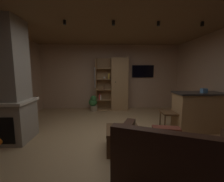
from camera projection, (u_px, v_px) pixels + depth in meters
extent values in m
cube|color=tan|center=(113.00, 139.00, 3.23)|extent=(5.63, 5.72, 0.02)
cube|color=tan|center=(110.00, 77.00, 5.92)|extent=(5.75, 0.06, 2.61)
cube|color=brown|center=(113.00, 17.00, 2.89)|extent=(5.63, 5.72, 0.02)
cube|color=white|center=(104.00, 78.00, 5.89)|extent=(0.79, 0.01, 0.85)
cube|color=gray|center=(10.00, 122.00, 3.14)|extent=(0.88, 0.70, 0.85)
cube|color=gray|center=(5.00, 61.00, 2.97)|extent=(0.74, 0.60, 1.76)
cube|color=beige|center=(8.00, 101.00, 3.08)|extent=(0.96, 0.78, 0.06)
cube|color=black|center=(0.00, 130.00, 2.83)|extent=(0.61, 0.08, 0.55)
sphere|color=orange|center=(0.00, 141.00, 2.85)|extent=(0.14, 0.14, 0.14)
cube|color=#A87F51|center=(119.00, 84.00, 5.69)|extent=(0.66, 0.38, 2.07)
cube|color=#A87F51|center=(104.00, 84.00, 5.85)|extent=(0.61, 0.02, 2.07)
cube|color=#A87F51|center=(96.00, 84.00, 5.66)|extent=(0.02, 0.38, 2.07)
sphere|color=black|center=(116.00, 82.00, 5.47)|extent=(0.04, 0.04, 0.04)
cube|color=#A87F51|center=(104.00, 109.00, 5.81)|extent=(0.61, 0.38, 0.02)
cube|color=#A87F51|center=(104.00, 100.00, 5.75)|extent=(0.61, 0.38, 0.02)
cube|color=#A87F51|center=(104.00, 89.00, 5.70)|extent=(0.61, 0.38, 0.02)
cube|color=#A87F51|center=(104.00, 79.00, 5.65)|extent=(0.61, 0.38, 0.02)
cube|color=#A87F51|center=(103.00, 69.00, 5.59)|extent=(0.61, 0.38, 0.02)
cube|color=gold|center=(109.00, 76.00, 5.58)|extent=(0.05, 0.23, 0.21)
cube|color=#B22D2D|center=(100.00, 97.00, 5.68)|extent=(0.05, 0.23, 0.22)
cube|color=brown|center=(104.00, 87.00, 5.63)|extent=(0.03, 0.23, 0.17)
cube|color=beige|center=(101.00, 97.00, 5.68)|extent=(0.04, 0.23, 0.19)
sphere|color=beige|center=(104.00, 78.00, 5.64)|extent=(0.10, 0.10, 0.10)
cube|color=#A87F51|center=(203.00, 112.00, 3.67)|extent=(1.42, 0.55, 0.96)
cube|color=#2D2826|center=(205.00, 93.00, 3.60)|extent=(1.48, 0.61, 0.04)
cube|color=#598CBF|center=(204.00, 91.00, 3.51)|extent=(0.12, 0.12, 0.11)
cube|color=#382116|center=(175.00, 166.00, 1.98)|extent=(1.80, 1.42, 0.42)
cube|color=#382116|center=(179.00, 152.00, 1.57)|extent=(1.52, 0.72, 0.42)
cube|color=#382116|center=(125.00, 148.00, 2.21)|extent=(0.47, 0.89, 0.67)
cube|color=brown|center=(177.00, 145.00, 1.92)|extent=(0.47, 0.41, 0.33)
cube|color=#C67F33|center=(170.00, 147.00, 1.80)|extent=(0.40, 0.25, 0.38)
cube|color=brown|center=(165.00, 142.00, 1.98)|extent=(0.39, 0.21, 0.44)
cube|color=brown|center=(123.00, 130.00, 2.74)|extent=(0.64, 0.62, 0.05)
cube|color=brown|center=(123.00, 133.00, 2.74)|extent=(0.58, 0.56, 0.08)
cube|color=brown|center=(109.00, 148.00, 2.49)|extent=(0.07, 0.07, 0.38)
cube|color=brown|center=(140.00, 147.00, 2.51)|extent=(0.07, 0.07, 0.38)
cube|color=brown|center=(108.00, 135.00, 3.02)|extent=(0.07, 0.07, 0.38)
cube|color=brown|center=(135.00, 134.00, 3.04)|extent=(0.07, 0.07, 0.38)
cube|color=#2D4C8C|center=(120.00, 129.00, 2.69)|extent=(0.11, 0.11, 0.02)
cube|color=brown|center=(122.00, 128.00, 2.69)|extent=(0.11, 0.12, 0.02)
cube|color=brown|center=(170.00, 113.00, 3.69)|extent=(0.44, 0.44, 0.04)
cube|color=brown|center=(178.00, 104.00, 3.66)|extent=(0.06, 0.40, 0.44)
cylinder|color=brown|center=(160.00, 119.00, 3.90)|extent=(0.04, 0.04, 0.46)
cylinder|color=brown|center=(165.00, 124.00, 3.55)|extent=(0.04, 0.04, 0.46)
cylinder|color=brown|center=(173.00, 119.00, 3.90)|extent=(0.04, 0.04, 0.46)
cylinder|color=brown|center=(179.00, 124.00, 3.54)|extent=(0.04, 0.04, 0.46)
cylinder|color=#9E896B|center=(94.00, 108.00, 5.60)|extent=(0.29, 0.29, 0.20)
sphere|color=#2D6B33|center=(93.00, 102.00, 5.61)|extent=(0.33, 0.33, 0.33)
sphere|color=#2D6B33|center=(93.00, 99.00, 5.55)|extent=(0.25, 0.25, 0.25)
cube|color=black|center=(143.00, 71.00, 5.88)|extent=(0.89, 0.05, 0.50)
cube|color=black|center=(143.00, 71.00, 5.85)|extent=(0.85, 0.01, 0.46)
cylinder|color=black|center=(18.00, 22.00, 2.92)|extent=(0.07, 0.07, 0.09)
cylinder|color=black|center=(65.00, 22.00, 2.97)|extent=(0.07, 0.07, 0.09)
cylinder|color=black|center=(113.00, 23.00, 3.01)|extent=(0.07, 0.07, 0.09)
cylinder|color=black|center=(158.00, 24.00, 3.04)|extent=(0.07, 0.07, 0.09)
cylinder|color=black|center=(202.00, 24.00, 3.06)|extent=(0.07, 0.07, 0.09)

